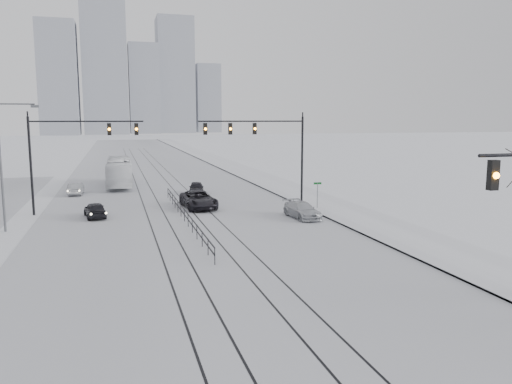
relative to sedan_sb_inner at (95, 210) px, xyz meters
name	(u,v)px	position (x,y,z in m)	size (l,w,h in m)	color
road	(154,178)	(6.62, 26.55, -0.61)	(22.00, 260.00, 0.02)	silver
sidewalk_east	(251,174)	(20.12, 26.55, -0.54)	(5.00, 260.00, 0.16)	white
curb	(234,175)	(17.67, 26.55, -0.56)	(0.10, 260.00, 0.12)	gray
tram_rails	(170,201)	(6.62, 6.55, -0.60)	(5.30, 180.00, 0.01)	black
skyline	(131,76)	(11.64, 240.18, 30.02)	(96.00, 48.00, 72.00)	#979CA6
traffic_mast_ne	(267,142)	(14.77, 1.54, 5.14)	(9.60, 0.37, 8.00)	black
traffic_mast_nw	(69,146)	(-1.90, 2.55, 4.95)	(9.10, 0.37, 8.00)	black
street_light_west	(5,157)	(-5.58, -3.45, 4.59)	(2.73, 0.25, 9.00)	#595B60
median_fence	(184,215)	(6.62, -3.45, -0.10)	(0.06, 24.00, 1.00)	black
street_sign	(317,191)	(18.42, -1.45, 0.98)	(0.70, 0.06, 2.40)	#595B60
sedan_sb_inner	(95,210)	(0.00, 0.00, 0.00)	(1.47, 3.66, 1.25)	black
sedan_sb_outer	(76,189)	(-2.34, 13.34, 0.00)	(1.33, 3.80, 1.25)	#9DA0A4
sedan_nb_front	(199,200)	(8.62, 1.99, 0.14)	(2.53, 5.48, 1.52)	black
sedan_nb_right	(302,210)	(15.78, -4.64, 0.01)	(1.77, 4.35, 1.26)	#BABDC3
sedan_nb_far	(196,188)	(9.79, 10.57, 0.00)	(1.48, 3.68, 1.26)	black
box_truck	(119,172)	(2.09, 19.06, 1.01)	(2.75, 11.76, 3.28)	white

